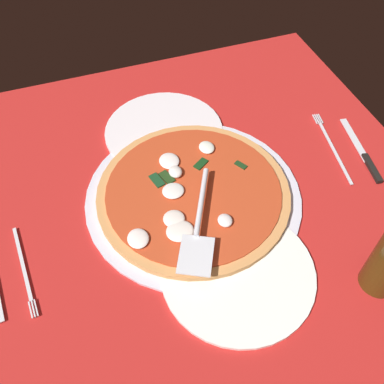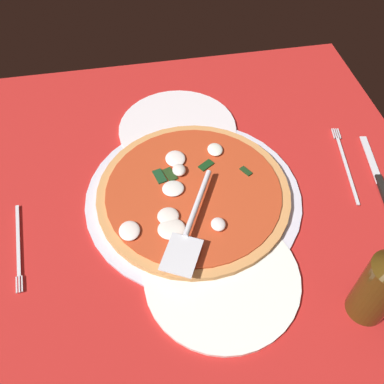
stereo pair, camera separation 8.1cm
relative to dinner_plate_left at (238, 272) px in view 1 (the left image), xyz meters
The scene contains 9 objects.
ground_plane 16.90cm from the dinner_plate_left, ahead, with size 92.39×92.39×0.80cm, color red.
checker_pattern 16.88cm from the dinner_plate_left, ahead, with size 92.39×92.39×0.10cm.
pizza_pan 17.94cm from the dinner_plate_left, ahead, with size 41.04×41.04×0.87cm, color silver.
dinner_plate_left is the anchor object (origin of this frame).
dinner_plate_right 37.06cm from the dinner_plate_left, ahead, with size 25.59×25.59×1.00cm, color white.
pizza 17.94cm from the dinner_plate_left, ahead, with size 36.58×36.58×2.84cm.
pizza_server 10.32cm from the dinner_plate_left, 20.43° to the left, with size 21.43×13.09×1.00cm.
place_setting_near 37.63cm from the dinner_plate_left, 61.02° to the right, with size 22.33×15.23×1.40cm.
place_setting_far 39.03cm from the dinner_plate_left, 69.43° to the left, with size 19.58×12.91×1.40cm.
Camera 1 is at (-46.85, 17.18, 64.75)cm, focal length 40.07 mm.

